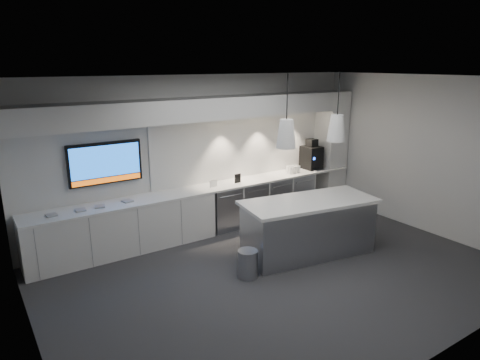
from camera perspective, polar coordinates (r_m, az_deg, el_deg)
floor at (r=6.92m, az=5.46°, el=-12.32°), size 7.00×7.00×0.00m
ceiling at (r=6.14m, az=6.18°, el=13.33°), size 7.00×7.00×0.00m
wall_back at (r=8.39m, az=-5.07°, el=3.57°), size 7.00×0.00×7.00m
wall_front at (r=4.81m, az=25.10°, el=-6.98°), size 7.00×0.00×7.00m
wall_left at (r=5.04m, az=-26.96°, el=-6.22°), size 0.00×7.00×7.00m
wall_right at (r=8.95m, az=23.45°, el=3.09°), size 0.00×7.00×7.00m
back_counter at (r=8.27m, az=-3.89°, el=-1.02°), size 6.80×0.65×0.04m
left_base_cabinets at (r=7.75m, az=-15.20°, el=-6.22°), size 3.30×0.63×0.86m
fridge_unit_a at (r=8.52m, az=-2.38°, el=-3.70°), size 0.60×0.61×0.85m
fridge_unit_b at (r=8.85m, az=1.12°, el=-2.96°), size 0.60×0.61×0.85m
fridge_unit_c at (r=9.21m, az=4.34°, el=-2.27°), size 0.60×0.61×0.85m
fridge_unit_d at (r=9.59m, az=7.32°, el=-1.62°), size 0.60×0.61×0.85m
backsplash at (r=8.99m, az=1.73°, el=4.74°), size 4.60×0.03×1.30m
soffit at (r=7.99m, az=-4.18°, el=9.53°), size 6.90×0.60×0.40m
column at (r=10.11m, az=11.97°, el=4.16°), size 0.55×0.55×2.60m
wall_tv at (r=7.63m, az=-17.51°, el=2.17°), size 1.25×0.07×0.72m
island at (r=7.46m, az=9.07°, el=-6.20°), size 2.43×1.35×0.97m
bin at (r=6.71m, az=1.03°, el=-11.09°), size 0.39×0.39×0.44m
coffee_machine at (r=9.73m, az=9.50°, el=3.10°), size 0.37×0.54×0.67m
sign_black at (r=8.49m, az=-0.31°, el=0.23°), size 0.14×0.03×0.18m
sign_white at (r=8.22m, az=-3.57°, el=-0.46°), size 0.18×0.06×0.14m
cup_cluster at (r=9.32m, az=7.12°, el=1.41°), size 0.28×0.18×0.15m
tray_a at (r=7.31m, az=-23.85°, el=-4.30°), size 0.17×0.17×0.02m
tray_b at (r=7.38m, az=-20.50°, el=-3.77°), size 0.17×0.17×0.02m
tray_c at (r=7.45m, az=-18.18°, el=-3.37°), size 0.19×0.19×0.02m
tray_d at (r=7.61m, az=-14.79°, el=-2.73°), size 0.19×0.19×0.02m
pendant_left at (r=6.67m, az=6.18°, el=6.16°), size 0.31×0.31×1.15m
pendant_right at (r=7.41m, az=12.76°, el=6.79°), size 0.31×0.31×1.15m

